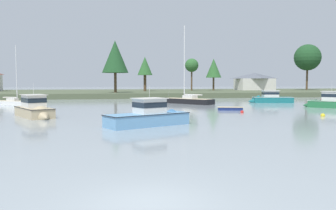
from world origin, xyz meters
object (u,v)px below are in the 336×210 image
Objects in this scene: cruiser_teal at (268,100)px; cruiser_green at (329,104)px; cruiser_sand at (36,112)px; cruiser_skyblue at (155,119)px; sailboat_black at (188,102)px; dinghy_navy at (230,109)px; mooring_buoy_yellow at (323,116)px; sailboat_white at (14,103)px; mooring_buoy_red at (242,112)px.

cruiser_green reaches higher than cruiser_teal.
cruiser_teal is 1.04× the size of cruiser_sand.
cruiser_skyblue is 30.81m from sailboat_black.
mooring_buoy_yellow is (7.39, -9.81, -0.06)m from dinghy_navy.
sailboat_black is at bearing -178.92° from cruiser_teal.
sailboat_black is at bearing -4.11° from sailboat_white.
dinghy_navy is at bearing -80.49° from sailboat_black.
cruiser_sand is at bearing -170.18° from cruiser_green.
dinghy_navy is 25.00m from cruiser_sand.
sailboat_black reaches higher than cruiser_sand.
sailboat_white is 38.62m from mooring_buoy_red.
mooring_buoy_yellow is (-8.80, -11.53, -0.49)m from cruiser_green.
cruiser_skyblue is at bearing -150.74° from cruiser_green.
dinghy_navy is 36.54m from sailboat_white.
cruiser_sand reaches higher than mooring_buoy_red.
sailboat_black reaches higher than cruiser_teal.
cruiser_green is 16.99m from mooring_buoy_red.
cruiser_teal is 45.42m from sailboat_white.
dinghy_navy is at bearing 12.27° from cruiser_sand.
cruiser_teal is 0.59× the size of sailboat_black.
sailboat_white reaches higher than cruiser_teal.
cruiser_skyblue is at bearing -140.29° from mooring_buoy_red.
dinghy_navy is 0.41× the size of cruiser_skyblue.
sailboat_black reaches higher than dinghy_navy.
cruiser_green is at bearing 52.65° from mooring_buoy_yellow.
mooring_buoy_yellow reaches higher than mooring_buoy_red.
cruiser_green reaches higher than mooring_buoy_yellow.
cruiser_teal is 1.19× the size of cruiser_green.
mooring_buoy_yellow is (31.82, -4.50, -0.51)m from cruiser_sand.
cruiser_sand is at bearing -167.73° from dinghy_navy.
mooring_buoy_yellow is (19.79, 4.49, -0.44)m from cruiser_skyblue.
dinghy_navy is 3.88m from mooring_buoy_red.
cruiser_sand is at bearing -137.37° from sailboat_black.
sailboat_white is at bearing 177.66° from cruiser_teal.
cruiser_skyblue is (-25.46, -29.47, -0.00)m from cruiser_teal.
cruiser_teal is at bearing 49.18° from cruiser_skyblue.
cruiser_sand is at bearing 143.23° from cruiser_skyblue.
cruiser_teal is at bearing 55.88° from mooring_buoy_red.
sailboat_white reaches higher than dinghy_navy.
mooring_buoy_yellow is (7.24, -5.94, 0.01)m from mooring_buoy_red.
cruiser_sand is at bearing -176.65° from mooring_buoy_red.
cruiser_skyblue is (-12.40, -14.30, 0.37)m from dinghy_navy.
mooring_buoy_yellow is (39.72, -26.83, -0.13)m from sailboat_white.
dinghy_navy is 0.35× the size of sailboat_white.
dinghy_navy is at bearing 49.07° from cruiser_skyblue.
sailboat_black is 26.03× the size of mooring_buoy_yellow.
sailboat_white reaches higher than mooring_buoy_red.
mooring_buoy_red is at bearing 140.63° from mooring_buoy_yellow.
cruiser_sand is (7.90, -22.34, 0.37)m from sailboat_white.
sailboat_black reaches higher than mooring_buoy_red.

